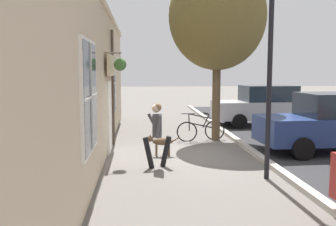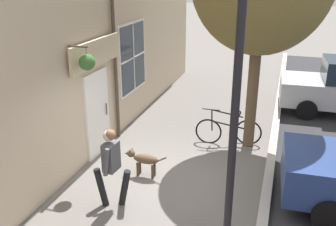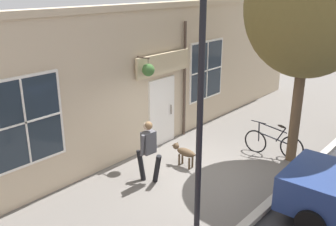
{
  "view_description": "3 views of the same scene",
  "coord_description": "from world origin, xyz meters",
  "px_view_note": "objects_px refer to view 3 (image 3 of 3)",
  "views": [
    {
      "loc": [
        -1.29,
        -10.36,
        2.42
      ],
      "look_at": [
        -0.37,
        1.32,
        1.07
      ],
      "focal_mm": 40.0,
      "sensor_mm": 36.0,
      "label": 1
    },
    {
      "loc": [
        2.09,
        -6.84,
        4.34
      ],
      "look_at": [
        -0.35,
        0.74,
        1.27
      ],
      "focal_mm": 40.0,
      "sensor_mm": 36.0,
      "label": 2
    },
    {
      "loc": [
        5.07,
        -7.27,
        4.77
      ],
      "look_at": [
        -1.19,
        -0.1,
        1.45
      ],
      "focal_mm": 40.0,
      "sensor_mm": 36.0,
      "label": 3
    }
  ],
  "objects_px": {
    "street_tree_by_curb": "(307,12)",
    "street_lamp": "(201,74)",
    "dog_on_leash": "(184,152)",
    "leaning_bicycle": "(273,143)",
    "pedestrian_walking": "(148,146)"
  },
  "relations": [
    {
      "from": "pedestrian_walking",
      "to": "dog_on_leash",
      "type": "xyz_separation_m",
      "value": [
        0.16,
        1.23,
        -0.55
      ]
    },
    {
      "from": "pedestrian_walking",
      "to": "street_lamp",
      "type": "relative_size",
      "value": 0.31
    },
    {
      "from": "street_tree_by_curb",
      "to": "leaning_bicycle",
      "type": "relative_size",
      "value": 3.51
    },
    {
      "from": "leaning_bicycle",
      "to": "street_lamp",
      "type": "xyz_separation_m",
      "value": [
        0.71,
        -4.63,
        2.97
      ]
    },
    {
      "from": "leaning_bicycle",
      "to": "street_tree_by_curb",
      "type": "bearing_deg",
      "value": 15.64
    },
    {
      "from": "street_tree_by_curb",
      "to": "leaning_bicycle",
      "type": "distance_m",
      "value": 3.74
    },
    {
      "from": "dog_on_leash",
      "to": "leaning_bicycle",
      "type": "bearing_deg",
      "value": 55.55
    },
    {
      "from": "pedestrian_walking",
      "to": "street_tree_by_curb",
      "type": "bearing_deg",
      "value": 58.8
    },
    {
      "from": "dog_on_leash",
      "to": "leaning_bicycle",
      "type": "distance_m",
      "value": 2.69
    },
    {
      "from": "street_lamp",
      "to": "pedestrian_walking",
      "type": "bearing_deg",
      "value": 153.71
    },
    {
      "from": "street_tree_by_curb",
      "to": "street_lamp",
      "type": "relative_size",
      "value": 1.16
    },
    {
      "from": "pedestrian_walking",
      "to": "dog_on_leash",
      "type": "relative_size",
      "value": 1.63
    },
    {
      "from": "street_lamp",
      "to": "leaning_bicycle",
      "type": "bearing_deg",
      "value": 98.74
    },
    {
      "from": "leaning_bicycle",
      "to": "pedestrian_walking",
      "type": "bearing_deg",
      "value": -115.99
    },
    {
      "from": "pedestrian_walking",
      "to": "leaning_bicycle",
      "type": "bearing_deg",
      "value": 64.01
    }
  ]
}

